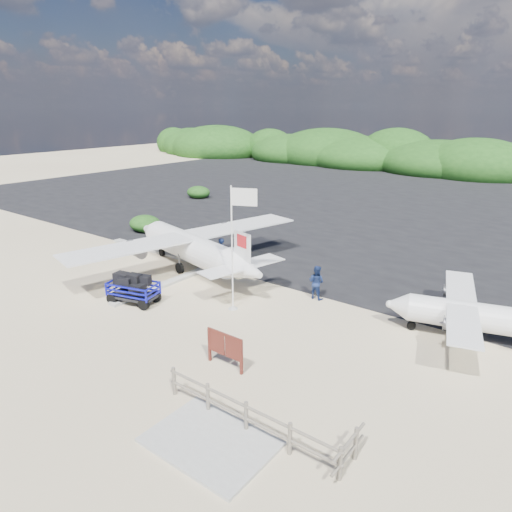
{
  "coord_description": "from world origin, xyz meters",
  "views": [
    {
      "loc": [
        12.89,
        -13.64,
        9.03
      ],
      "look_at": [
        0.25,
        3.07,
        2.14
      ],
      "focal_mm": 32.0,
      "sensor_mm": 36.0,
      "label": 1
    }
  ],
  "objects_px": {
    "signboard": "(225,367)",
    "aircraft_small": "(338,184)",
    "crew_a": "(222,253)",
    "flagpole": "(233,309)",
    "crew_b": "(316,282)",
    "baggage_cart": "(135,303)"
  },
  "relations": [
    {
      "from": "crew_b",
      "to": "flagpole",
      "type": "bearing_deg",
      "value": 55.91
    },
    {
      "from": "flagpole",
      "to": "crew_a",
      "type": "height_order",
      "value": "flagpole"
    },
    {
      "from": "crew_a",
      "to": "crew_b",
      "type": "relative_size",
      "value": 1.08
    },
    {
      "from": "signboard",
      "to": "crew_b",
      "type": "bearing_deg",
      "value": 94.12
    },
    {
      "from": "flagpole",
      "to": "crew_b",
      "type": "xyz_separation_m",
      "value": [
        2.48,
        3.4,
        0.85
      ]
    },
    {
      "from": "signboard",
      "to": "aircraft_small",
      "type": "relative_size",
      "value": 0.27
    },
    {
      "from": "flagpole",
      "to": "crew_b",
      "type": "height_order",
      "value": "flagpole"
    },
    {
      "from": "signboard",
      "to": "crew_b",
      "type": "relative_size",
      "value": 1.0
    },
    {
      "from": "flagpole",
      "to": "crew_a",
      "type": "xyz_separation_m",
      "value": [
        -4.11,
        3.95,
        0.92
      ]
    },
    {
      "from": "signboard",
      "to": "aircraft_small",
      "type": "height_order",
      "value": "aircraft_small"
    },
    {
      "from": "baggage_cart",
      "to": "flagpole",
      "type": "distance_m",
      "value": 4.84
    },
    {
      "from": "flagpole",
      "to": "crew_b",
      "type": "relative_size",
      "value": 3.41
    },
    {
      "from": "signboard",
      "to": "crew_a",
      "type": "distance_m",
      "value": 10.76
    },
    {
      "from": "baggage_cart",
      "to": "crew_a",
      "type": "relative_size",
      "value": 1.37
    },
    {
      "from": "flagpole",
      "to": "aircraft_small",
      "type": "bearing_deg",
      "value": 109.98
    },
    {
      "from": "baggage_cart",
      "to": "crew_a",
      "type": "xyz_separation_m",
      "value": [
        0.12,
        6.32,
        0.92
      ]
    },
    {
      "from": "signboard",
      "to": "crew_b",
      "type": "xyz_separation_m",
      "value": [
        -0.54,
        7.45,
        0.85
      ]
    },
    {
      "from": "crew_b",
      "to": "aircraft_small",
      "type": "height_order",
      "value": "crew_b"
    },
    {
      "from": "baggage_cart",
      "to": "flagpole",
      "type": "relative_size",
      "value": 0.44
    },
    {
      "from": "crew_a",
      "to": "signboard",
      "type": "bearing_deg",
      "value": 146.96
    },
    {
      "from": "crew_a",
      "to": "flagpole",
      "type": "bearing_deg",
      "value": 151.41
    },
    {
      "from": "baggage_cart",
      "to": "signboard",
      "type": "relative_size",
      "value": 1.48
    }
  ]
}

